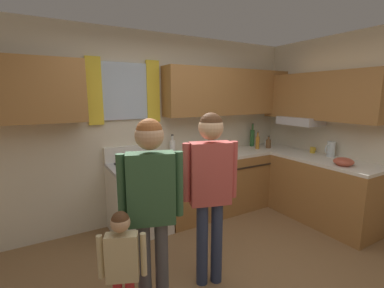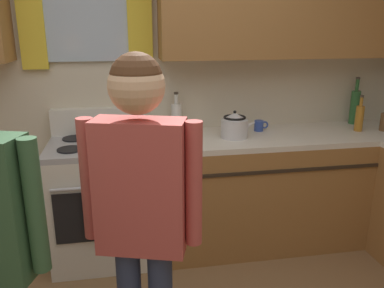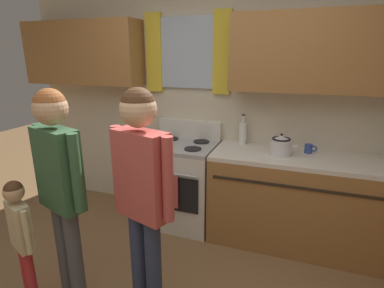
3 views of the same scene
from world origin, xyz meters
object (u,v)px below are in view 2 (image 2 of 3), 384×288
Objects in this scene: bottle_wine_green at (355,106)px; mug_cobalt_blue at (259,126)px; bottle_milk_white at (176,117)px; bottle_oil_amber at (359,117)px; stove_oven at (102,198)px; stovetop_kettle at (235,125)px; adult_in_plaid at (141,201)px.

bottle_wine_green is 3.43× the size of mug_cobalt_blue.
bottle_milk_white reaches higher than bottle_oil_amber.
stove_oven is at bearing -159.71° from bottle_milk_white.
stovetop_kettle is (0.40, -0.25, -0.02)m from bottle_milk_white.
adult_in_plaid is (-1.88, -1.50, -0.03)m from bottle_wine_green.
stovetop_kettle reaches higher than mug_cobalt_blue.
bottle_wine_green is 0.25m from bottle_oil_amber.
mug_cobalt_blue is 0.07× the size of adult_in_plaid.
adult_in_plaid is at bearing -144.51° from bottle_oil_amber.
stove_oven is 2.79× the size of bottle_wine_green.
bottle_oil_amber is 1.03m from stovetop_kettle.
bottle_oil_amber is (1.43, -0.24, -0.01)m from bottle_milk_white.
bottle_wine_green is at bearing 67.38° from bottle_oil_amber.
stovetop_kettle is 0.17× the size of adult_in_plaid.
adult_in_plaid is at bearing -141.36° from bottle_wine_green.
stovetop_kettle is 1.46m from adult_in_plaid.
bottle_wine_green is (2.12, 0.22, 0.58)m from stove_oven.
mug_cobalt_blue is (-0.87, -0.10, -0.11)m from bottle_wine_green.
stove_oven is at bearing -174.16° from bottle_wine_green.
mug_cobalt_blue is 1.73m from adult_in_plaid.
bottle_wine_green is at bearing 38.64° from adult_in_plaid.
bottle_oil_amber is (-0.10, -0.23, -0.04)m from bottle_wine_green.
stovetop_kettle is at bearing -179.08° from bottle_oil_amber.
bottle_oil_amber is at bearing 0.92° from stovetop_kettle.
stove_oven is 1.34m from mug_cobalt_blue.
bottle_oil_amber is at bearing 35.49° from adult_in_plaid.
mug_cobalt_blue is 0.30m from stovetop_kettle.
bottle_wine_green reaches higher than bottle_oil_amber.
stove_oven is 1.13m from stovetop_kettle.
mug_cobalt_blue is at bearing 31.37° from stovetop_kettle.
bottle_oil_amber is 2.19m from adult_in_plaid.
bottle_milk_white is at bearing 76.75° from adult_in_plaid.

